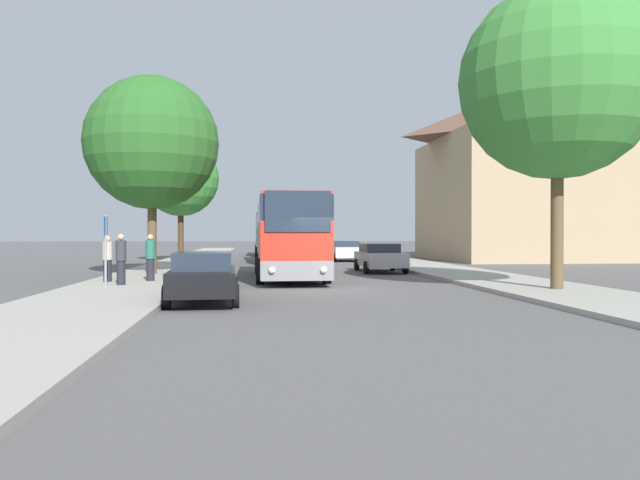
% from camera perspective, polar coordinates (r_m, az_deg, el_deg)
% --- Properties ---
extents(ground_plane, '(300.00, 300.00, 0.00)m').
position_cam_1_polar(ground_plane, '(21.95, 0.89, -4.47)').
color(ground_plane, '#565454').
rests_on(ground_plane, ground).
extents(sidewalk_left, '(4.00, 120.00, 0.15)m').
position_cam_1_polar(sidewalk_left, '(22.20, -17.40, -4.25)').
color(sidewalk_left, '#A39E93').
rests_on(sidewalk_left, ground_plane).
extents(sidewalk_right, '(4.00, 120.00, 0.15)m').
position_cam_1_polar(sidewalk_right, '(23.83, 17.87, -3.92)').
color(sidewalk_right, '#A39E93').
rests_on(sidewalk_right, ground_plane).
extents(building_right_background, '(14.18, 13.82, 13.26)m').
position_cam_1_polar(building_right_background, '(50.01, 18.68, 5.91)').
color(building_right_background, tan).
rests_on(building_right_background, ground_plane).
extents(bus_front, '(2.90, 10.93, 3.46)m').
position_cam_1_polar(bus_front, '(27.17, -2.89, 0.38)').
color(bus_front, gray).
rests_on(bus_front, ground_plane).
extents(bus_middle, '(3.04, 11.39, 3.51)m').
position_cam_1_polar(bus_middle, '(42.06, -3.89, 0.46)').
color(bus_middle, silver).
rests_on(bus_middle, ground_plane).
extents(bus_rear, '(2.88, 10.37, 3.34)m').
position_cam_1_polar(bus_rear, '(56.53, -4.54, 0.40)').
color(bus_rear, '#2D2D2D').
rests_on(bus_rear, ground_plane).
extents(parked_car_left_curb, '(2.07, 4.39, 1.42)m').
position_cam_1_polar(parked_car_left_curb, '(17.65, -10.63, -3.27)').
color(parked_car_left_curb, black).
rests_on(parked_car_left_curb, ground_plane).
extents(parked_car_right_near, '(2.15, 4.65, 1.45)m').
position_cam_1_polar(parked_car_right_near, '(31.71, 5.49, -1.55)').
color(parked_car_right_near, '#B7B7BC').
rests_on(parked_car_right_near, ground_plane).
extents(parked_car_right_far, '(2.23, 4.55, 1.44)m').
position_cam_1_polar(parked_car_right_far, '(44.45, 2.39, -0.95)').
color(parked_car_right_far, silver).
rests_on(parked_car_right_far, ground_plane).
extents(bus_stop_sign, '(0.08, 0.45, 2.41)m').
position_cam_1_polar(bus_stop_sign, '(21.86, -19.02, -0.20)').
color(bus_stop_sign, gray).
rests_on(bus_stop_sign, sidewalk_left).
extents(pedestrian_waiting_near, '(0.36, 0.36, 1.71)m').
position_cam_1_polar(pedestrian_waiting_near, '(24.49, -18.85, -1.61)').
color(pedestrian_waiting_near, '#23232D').
rests_on(pedestrian_waiting_near, sidewalk_left).
extents(pedestrian_waiting_far, '(0.36, 0.36, 1.76)m').
position_cam_1_polar(pedestrian_waiting_far, '(24.46, -15.25, -1.54)').
color(pedestrian_waiting_far, '#23232D').
rests_on(pedestrian_waiting_far, sidewalk_left).
extents(pedestrian_walking_back, '(0.36, 0.36, 1.78)m').
position_cam_1_polar(pedestrian_walking_back, '(22.80, -17.74, -1.67)').
color(pedestrian_walking_back, '#23232D').
rests_on(pedestrian_walking_back, sidewalk_left).
extents(tree_left_near, '(5.96, 5.96, 8.84)m').
position_cam_1_polar(tree_left_near, '(29.23, -15.12, 8.54)').
color(tree_left_near, brown).
rests_on(tree_left_near, sidewalk_left).
extents(tree_left_far, '(5.26, 5.26, 8.28)m').
position_cam_1_polar(tree_left_far, '(44.44, -12.62, 5.51)').
color(tree_left_far, '#47331E').
rests_on(tree_left_far, sidewalk_left).
extents(tree_right_near, '(6.30, 6.30, 9.85)m').
position_cam_1_polar(tree_right_near, '(22.11, 20.89, 13.35)').
color(tree_right_near, brown).
rests_on(tree_right_near, sidewalk_right).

